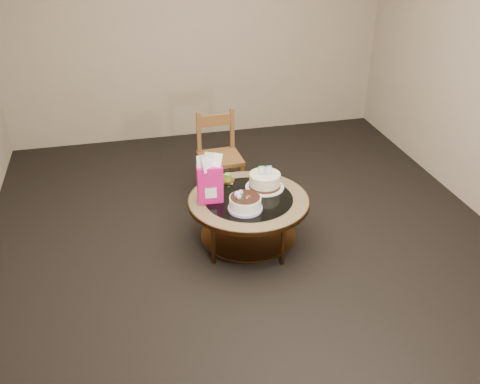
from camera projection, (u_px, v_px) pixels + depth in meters
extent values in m
plane|color=black|center=(248.00, 243.00, 4.67)|extent=(5.00, 5.00, 0.00)
cube|color=tan|center=(196.00, 29.00, 6.14)|extent=(4.50, 0.02, 2.60)
cube|color=tan|center=(422.00, 336.00, 1.91)|extent=(4.50, 0.02, 2.60)
cylinder|color=#503117|center=(280.00, 207.00, 4.80)|extent=(0.04, 0.04, 0.42)
cylinder|color=#503117|center=(218.00, 206.00, 4.82)|extent=(0.04, 0.04, 0.42)
cylinder|color=#503117|center=(213.00, 242.00, 4.32)|extent=(0.04, 0.04, 0.42)
cylinder|color=#503117|center=(283.00, 243.00, 4.31)|extent=(0.04, 0.04, 0.42)
cylinder|color=#503117|center=(248.00, 234.00, 4.62)|extent=(0.82, 0.82, 0.02)
cylinder|color=#503117|center=(249.00, 201.00, 4.45)|extent=(1.02, 1.02, 0.04)
cylinder|color=olive|center=(249.00, 199.00, 4.45)|extent=(1.00, 1.00, 0.01)
cylinder|color=black|center=(249.00, 199.00, 4.44)|extent=(0.74, 0.74, 0.01)
cylinder|color=#BEA0E3|center=(245.00, 208.00, 4.28)|extent=(0.28, 0.28, 0.02)
cylinder|color=silver|center=(245.00, 203.00, 4.26)|extent=(0.25, 0.25, 0.11)
cylinder|color=black|center=(245.00, 197.00, 4.23)|extent=(0.24, 0.24, 0.01)
sphere|color=#BEA0E3|center=(237.00, 194.00, 4.22)|extent=(0.05, 0.05, 0.05)
sphere|color=#BEA0E3|center=(241.00, 192.00, 4.26)|extent=(0.04, 0.04, 0.04)
sphere|color=#BEA0E3|center=(239.00, 197.00, 4.19)|extent=(0.04, 0.04, 0.04)
cone|color=#1C6B33|center=(242.00, 196.00, 4.23)|extent=(0.04, 0.04, 0.02)
cone|color=#1C6B33|center=(235.00, 197.00, 4.21)|extent=(0.03, 0.04, 0.02)
cone|color=#1C6B33|center=(241.00, 192.00, 4.28)|extent=(0.03, 0.03, 0.02)
cone|color=#1C6B33|center=(243.00, 199.00, 4.19)|extent=(0.03, 0.04, 0.02)
cylinder|color=white|center=(265.00, 187.00, 4.59)|extent=(0.33, 0.33, 0.01)
cylinder|color=#401F12|center=(265.00, 185.00, 4.58)|extent=(0.27, 0.27, 0.02)
cylinder|color=beige|center=(265.00, 179.00, 4.55)|extent=(0.27, 0.27, 0.10)
cube|color=#52C15A|center=(261.00, 170.00, 4.51)|extent=(0.05, 0.02, 0.08)
cube|color=white|center=(261.00, 170.00, 4.51)|extent=(0.04, 0.02, 0.06)
cube|color=#449CE7|center=(269.00, 170.00, 4.51)|extent=(0.05, 0.02, 0.08)
cube|color=white|center=(269.00, 170.00, 4.51)|extent=(0.04, 0.02, 0.06)
cube|color=#EE167C|center=(210.00, 184.00, 4.33)|extent=(0.21, 0.13, 0.32)
cube|color=white|center=(210.00, 190.00, 4.36)|extent=(0.10, 0.12, 0.09)
cube|color=#E4C65E|center=(228.00, 181.00, 4.69)|extent=(0.12, 0.12, 0.01)
cylinder|color=gold|center=(228.00, 180.00, 4.69)|extent=(0.12, 0.12, 0.01)
cylinder|color=olive|center=(228.00, 177.00, 4.67)|extent=(0.06, 0.06, 0.06)
cylinder|color=black|center=(228.00, 173.00, 4.65)|extent=(0.00, 0.00, 0.01)
cube|color=brown|center=(220.00, 158.00, 5.19)|extent=(0.41, 0.41, 0.04)
cube|color=brown|center=(208.00, 188.00, 5.11)|extent=(0.04, 0.04, 0.42)
cube|color=brown|center=(242.00, 183.00, 5.19)|extent=(0.04, 0.04, 0.42)
cube|color=brown|center=(200.00, 172.00, 5.39)|extent=(0.04, 0.04, 0.42)
cube|color=brown|center=(232.00, 168.00, 5.47)|extent=(0.04, 0.04, 0.42)
cube|color=brown|center=(199.00, 133.00, 5.18)|extent=(0.04, 0.04, 0.43)
cube|color=brown|center=(232.00, 129.00, 5.26)|extent=(0.04, 0.04, 0.43)
cube|color=brown|center=(215.00, 120.00, 5.17)|extent=(0.34, 0.05, 0.11)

